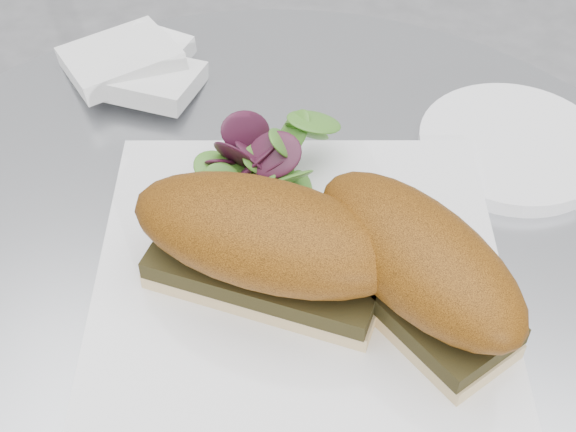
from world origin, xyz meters
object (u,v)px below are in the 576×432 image
at_px(plate, 300,281).
at_px(saucer, 512,146).
at_px(sandwich_left, 266,243).
at_px(sandwich_right, 417,265).

relative_size(plate, saucer, 1.83).
bearing_deg(saucer, plate, -127.70).
height_order(sandwich_left, sandwich_right, same).
xyz_separation_m(plate, sandwich_right, (0.08, -0.01, 0.05)).
relative_size(sandwich_right, saucer, 1.15).
relative_size(sandwich_left, sandwich_right, 1.07).
bearing_deg(sandwich_right, sandwich_left, -138.31).
bearing_deg(sandwich_left, sandwich_right, 8.24).
relative_size(plate, sandwich_right, 1.58).
distance_m(plate, saucer, 0.23).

